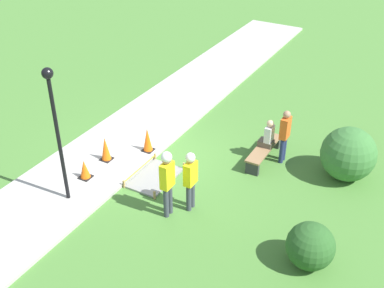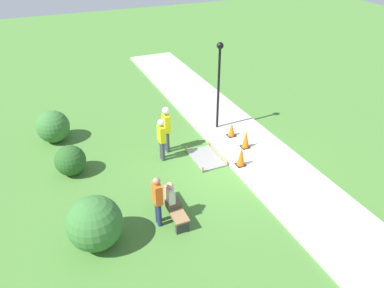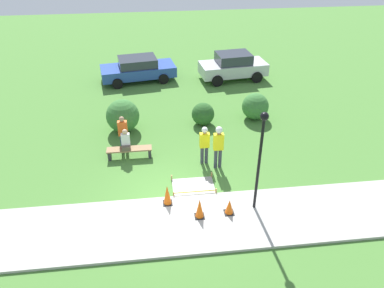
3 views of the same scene
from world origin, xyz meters
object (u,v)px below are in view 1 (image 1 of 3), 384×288
Objects in this scene: traffic_cone_far_patch at (106,149)px; traffic_cone_sidewalk_edge at (85,169)px; park_bench at (264,151)px; worker_assistant at (167,178)px; worker_supervisor at (190,176)px; lamppost_near at (55,117)px; traffic_cone_near_patch at (148,140)px; bystander_in_orange_shirt at (285,133)px; person_seated_on_bench at (268,136)px.

traffic_cone_sidewalk_edge is (1.05, 0.06, -0.09)m from traffic_cone_far_patch.
park_bench is at bearing 131.02° from traffic_cone_sidewalk_edge.
worker_assistant is (0.11, 2.86, 0.79)m from traffic_cone_sidewalk_edge.
worker_supervisor is at bearing -14.29° from park_bench.
worker_assistant is 3.12m from lamppost_near.
traffic_cone_near_patch is 0.41× the size of park_bench.
bystander_in_orange_shirt is (-3.84, 1.69, -0.20)m from worker_assistant.
lamppost_near reaches higher than traffic_cone_near_patch.
person_seated_on_bench is 0.51× the size of worker_supervisor.
traffic_cone_near_patch is 3.68m from person_seated_on_bench.
park_bench is at bearing -23.09° from person_seated_on_bench.
worker_supervisor is at bearing -14.63° from person_seated_on_bench.
worker_assistant reaches higher than bystander_in_orange_shirt.
park_bench is 0.99× the size of worker_assistant.
park_bench is 1.10× the size of worker_supervisor.
park_bench is 2.14× the size of person_seated_on_bench.
bystander_in_orange_shirt reaches higher than traffic_cone_far_patch.
park_bench is 0.49m from person_seated_on_bench.
lamppost_near is at bearing -10.20° from traffic_cone_near_patch.
traffic_cone_sidewalk_edge is 5.35m from park_bench.
bystander_in_orange_shirt reaches higher than traffic_cone_sidewalk_edge.
traffic_cone_far_patch is 0.86× the size of person_seated_on_bench.
worker_assistant reaches higher than traffic_cone_sidewalk_edge.
bystander_in_orange_shirt is (-3.73, 4.55, 0.59)m from traffic_cone_sidewalk_edge.
traffic_cone_sidewalk_edge is 0.30× the size of worker_assistant.
worker_assistant is (2.20, 2.11, 0.68)m from traffic_cone_near_patch.
traffic_cone_far_patch is 3.41m from worker_supervisor.
lamppost_near is (4.46, -3.83, 2.25)m from park_bench.
lamppost_near is at bearing -42.88° from bystander_in_orange_shirt.
worker_supervisor is (0.65, 3.30, 0.55)m from traffic_cone_far_patch.
park_bench is at bearing 162.05° from worker_assistant.
park_bench is at bearing -66.44° from bystander_in_orange_shirt.
lamppost_near is at bearing 12.00° from traffic_cone_sidewalk_edge.
bystander_in_orange_shirt is (-0.11, 0.47, 0.17)m from person_seated_on_bench.
traffic_cone_far_patch is 1.05m from traffic_cone_sidewalk_edge.
traffic_cone_near_patch is 3.06m from worker_supervisor.
worker_assistant reaches higher than person_seated_on_bench.
worker_supervisor is (3.11, -0.79, 0.70)m from park_bench.
worker_assistant is at bearing 43.87° from traffic_cone_near_patch.
person_seated_on_bench reaches higher than traffic_cone_near_patch.
traffic_cone_sidewalk_edge is 3.33m from worker_supervisor.
worker_assistant is 4.20m from bystander_in_orange_shirt.
traffic_cone_far_patch reaches higher than park_bench.
traffic_cone_sidewalk_edge is 5.48m from person_seated_on_bench.
worker_assistant reaches higher than traffic_cone_near_patch.
traffic_cone_sidewalk_edge is at bearing -19.71° from traffic_cone_near_patch.
person_seated_on_bench reaches higher than traffic_cone_far_patch.
traffic_cone_far_patch is at bearing -58.97° from park_bench.
bystander_in_orange_shirt is at bearing 158.56° from worker_supervisor.
traffic_cone_near_patch is 3.58m from park_bench.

